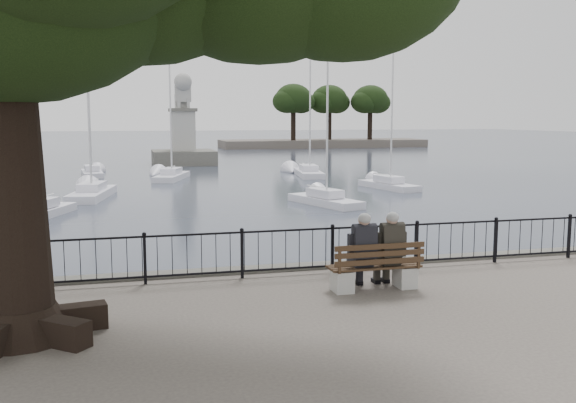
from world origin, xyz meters
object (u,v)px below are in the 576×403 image
object	(u,v)px
bench	(375,273)
person_right	(389,252)
person_left	(361,254)
lion_monument	(183,142)

from	to	relation	value
bench	person_right	bearing A→B (deg)	18.55
person_left	lion_monument	size ratio (longest dim) A/B	0.18
person_left	lion_monument	distance (m)	48.91
bench	person_right	size ratio (longest dim) A/B	1.20
person_left	person_right	size ratio (longest dim) A/B	1.00
person_left	bench	bearing A→B (deg)	-21.94
person_left	lion_monument	world-z (taller)	lion_monument
bench	person_left	bearing A→B (deg)	158.06
bench	lion_monument	world-z (taller)	lion_monument
person_left	person_right	xyz separation A→B (m)	(0.58, 0.01, 0.00)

